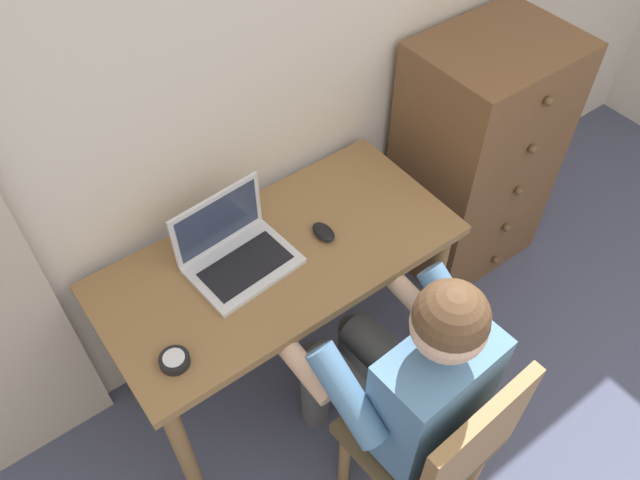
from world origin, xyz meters
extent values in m
cube|color=beige|center=(0.00, 2.20, 1.25)|extent=(4.80, 0.05, 2.50)
cube|color=olive|center=(-0.43, 1.83, 0.73)|extent=(1.23, 0.59, 0.03)
cylinder|color=olive|center=(-0.99, 1.60, 0.36)|extent=(0.06, 0.06, 0.71)
cylinder|color=olive|center=(0.12, 1.60, 0.36)|extent=(0.06, 0.06, 0.71)
cylinder|color=olive|center=(-0.99, 2.07, 0.36)|extent=(0.06, 0.06, 0.71)
cylinder|color=olive|center=(0.12, 2.07, 0.36)|extent=(0.06, 0.06, 0.71)
cube|color=brown|center=(0.63, 1.91, 0.56)|extent=(0.61, 0.46, 1.12)
sphere|color=brown|center=(0.63, 1.66, 0.11)|extent=(0.04, 0.04, 0.04)
sphere|color=brown|center=(0.63, 1.66, 0.34)|extent=(0.04, 0.04, 0.04)
sphere|color=brown|center=(0.63, 1.66, 0.56)|extent=(0.04, 0.04, 0.04)
sphere|color=brown|center=(0.63, 1.66, 0.78)|extent=(0.04, 0.04, 0.04)
sphere|color=brown|center=(0.63, 1.66, 1.01)|extent=(0.04, 0.04, 0.04)
cube|color=brown|center=(-0.35, 1.17, 0.42)|extent=(0.44, 0.42, 0.05)
cube|color=olive|center=(-0.34, 0.99, 0.66)|extent=(0.42, 0.06, 0.42)
cylinder|color=olive|center=(-0.19, 1.34, 0.20)|extent=(0.04, 0.04, 0.40)
cylinder|color=olive|center=(-0.53, 1.32, 0.20)|extent=(0.04, 0.04, 0.40)
cylinder|color=olive|center=(-0.17, 1.02, 0.20)|extent=(0.04, 0.04, 0.40)
cylinder|color=#4C4C4C|center=(-0.27, 1.40, 0.47)|extent=(0.16, 0.41, 0.14)
cylinder|color=#4C4C4C|center=(-0.45, 1.39, 0.47)|extent=(0.16, 0.41, 0.14)
cylinder|color=#4C4C4C|center=(-0.29, 1.60, 0.23)|extent=(0.11, 0.11, 0.47)
cylinder|color=#4C4C4C|center=(-0.47, 1.59, 0.23)|extent=(0.11, 0.11, 0.47)
cube|color=teal|center=(-0.35, 1.16, 0.70)|extent=(0.37, 0.22, 0.46)
cylinder|color=teal|center=(-0.14, 1.30, 0.78)|extent=(0.11, 0.30, 0.25)
cylinder|color=teal|center=(-0.58, 1.28, 0.78)|extent=(0.11, 0.30, 0.25)
cylinder|color=#DBAD8E|center=(-0.15, 1.50, 0.68)|extent=(0.09, 0.27, 0.11)
cylinder|color=#DBAD8E|center=(-0.59, 1.48, 0.68)|extent=(0.09, 0.27, 0.11)
sphere|color=#DBAD8E|center=(-0.35, 1.17, 1.06)|extent=(0.20, 0.20, 0.20)
sphere|color=#513823|center=(-0.35, 1.17, 1.09)|extent=(0.20, 0.20, 0.20)
cube|color=silver|center=(-0.55, 1.86, 0.76)|extent=(0.36, 0.27, 0.02)
cube|color=black|center=(-0.55, 1.85, 0.77)|extent=(0.30, 0.18, 0.00)
cube|color=silver|center=(-0.57, 1.98, 0.87)|extent=(0.34, 0.04, 0.22)
cube|color=#2D3851|center=(-0.56, 1.97, 0.87)|extent=(0.31, 0.03, 0.18)
ellipsoid|color=black|center=(-0.26, 1.81, 0.76)|extent=(0.06, 0.10, 0.03)
cylinder|color=black|center=(-0.91, 1.67, 0.76)|extent=(0.09, 0.09, 0.03)
cylinder|color=silver|center=(-0.91, 1.67, 0.78)|extent=(0.06, 0.06, 0.00)
camera|label=1|loc=(-1.13, 0.67, 2.37)|focal=35.31mm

